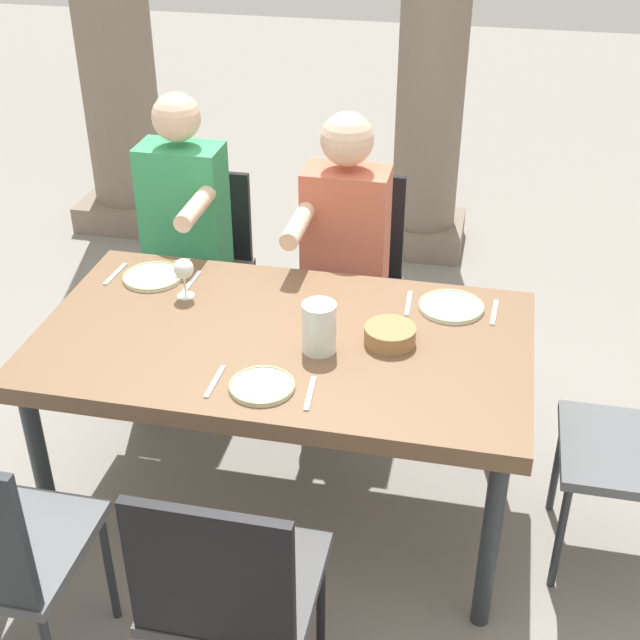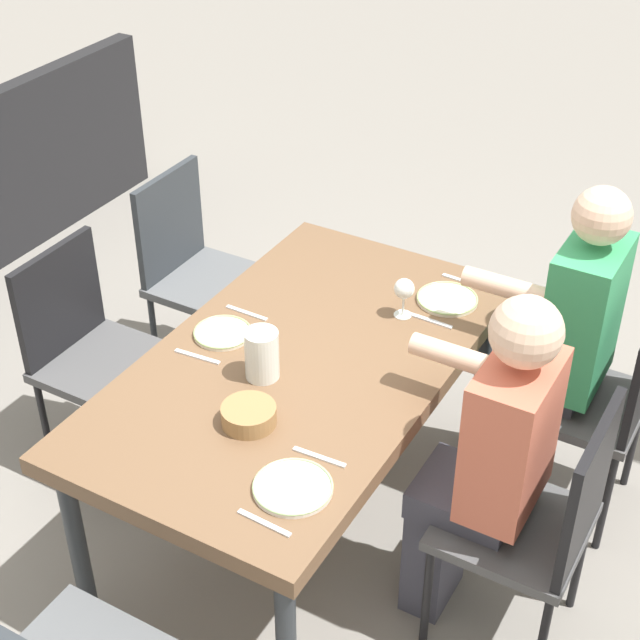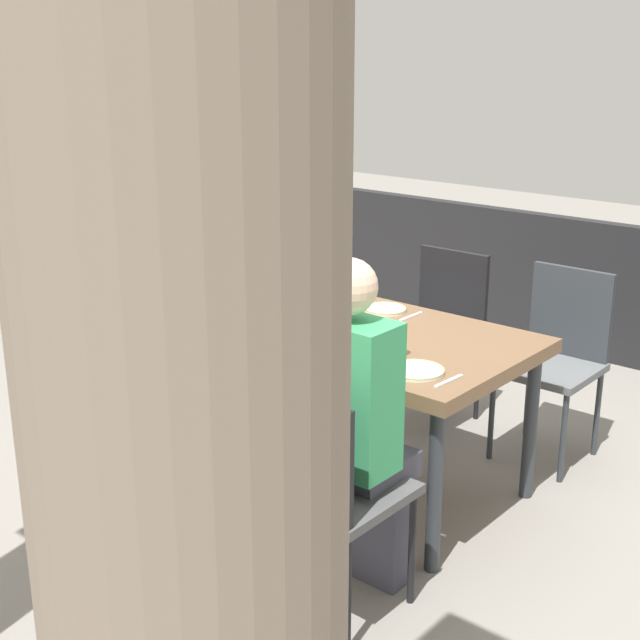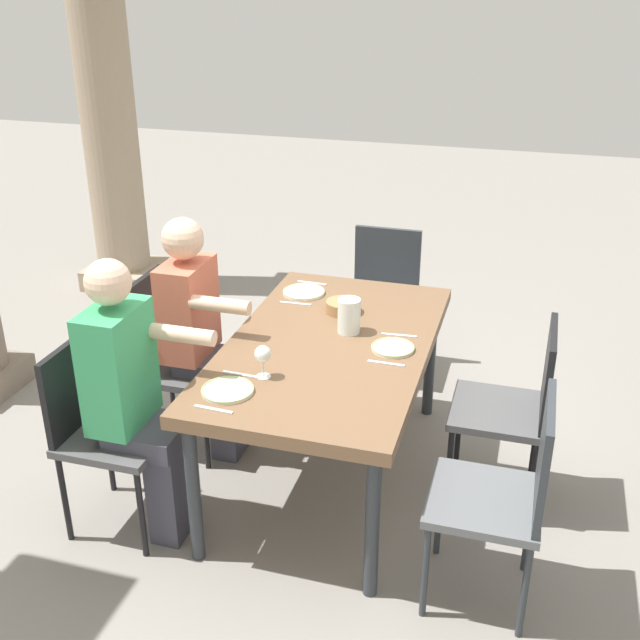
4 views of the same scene
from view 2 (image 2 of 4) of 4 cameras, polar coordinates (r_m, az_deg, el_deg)
The scene contains 20 objects.
ground_plane at distance 3.73m, azimuth -1.03°, elevation -11.71°, with size 16.00×16.00×0.00m, color gray.
dining_table at distance 3.27m, azimuth -1.15°, elevation -3.26°, with size 1.65×0.94×0.76m.
chair_west_north at distance 3.58m, azimuth 16.39°, elevation -4.30°, with size 0.44×0.44×0.90m.
chair_west_south at distance 4.19m, azimuth -7.38°, elevation 3.29°, with size 0.44×0.44×0.94m.
chair_mid_north at distance 3.07m, azimuth 12.96°, elevation -11.28°, with size 0.44×0.44×0.95m.
chair_mid_south at distance 3.76m, azimuth -13.43°, elevation -1.48°, with size 0.44×0.44×0.92m.
diner_woman_green at distance 3.00m, azimuth 9.79°, elevation -8.01°, with size 0.35×0.49×1.29m.
diner_man_white at distance 3.51m, azimuth 13.94°, elevation -1.27°, with size 0.35×0.49×1.32m.
plate_0 at distance 3.54m, azimuth 7.51°, elevation 1.24°, with size 0.22×0.22×0.02m.
wine_glass_0 at distance 3.39m, azimuth 4.98°, elevation 1.78°, with size 0.07×0.07×0.15m.
fork_0 at distance 3.66m, azimuth 8.44°, elevation 2.28°, with size 0.02×0.17×0.01m, color silver.
spoon_0 at distance 3.43m, azimuth 6.50°, elevation -0.03°, with size 0.02×0.17×0.01m, color silver.
plate_1 at distance 3.35m, azimuth -5.76°, elevation -0.75°, with size 0.20×0.20×0.02m.
fork_1 at distance 3.45m, azimuth -4.34°, elevation 0.42°, with size 0.02×0.17×0.01m, color silver.
spoon_1 at distance 3.26m, azimuth -7.24°, elevation -2.15°, with size 0.02×0.17×0.01m, color silver.
plate_2 at distance 2.75m, azimuth -1.61°, elevation -9.82°, with size 0.23×0.23×0.02m.
fork_2 at distance 2.85m, azimuth -0.04°, elevation -8.08°, with size 0.02×0.17×0.01m, color silver.
spoon_2 at distance 2.67m, azimuth -3.31°, elevation -11.85°, with size 0.02×0.17×0.01m, color silver.
water_pitcher at distance 3.11m, azimuth -3.44°, elevation -2.18°, with size 0.11×0.11×0.17m.
bread_basket at distance 2.96m, azimuth -4.22°, elevation -5.61°, with size 0.17×0.17×0.06m, color #9E7547.
Camera 2 is at (2.21, 1.34, 2.69)m, focal length 54.32 mm.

